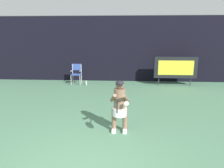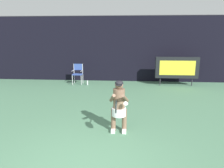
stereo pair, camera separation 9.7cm
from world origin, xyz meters
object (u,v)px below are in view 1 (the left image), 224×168
object	(u,v)px
umpire_chair	(76,73)
tennis_racket	(117,106)
tennis_player	(120,105)
water_bottle	(86,83)
scoreboard	(175,68)

from	to	relation	value
umpire_chair	tennis_racket	bearing A→B (deg)	-68.63
tennis_player	tennis_racket	xyz separation A→B (m)	(-0.05, -0.58, 0.15)
umpire_chair	water_bottle	distance (m)	0.78
umpire_chair	water_bottle	size ratio (longest dim) A/B	4.08
tennis_player	tennis_racket	bearing A→B (deg)	-94.57
umpire_chair	tennis_player	size ratio (longest dim) A/B	0.76
water_bottle	tennis_racket	distance (m)	6.30
tennis_player	tennis_racket	size ratio (longest dim) A/B	2.36
water_bottle	tennis_player	bearing A→B (deg)	-70.49
umpire_chair	tennis_racket	size ratio (longest dim) A/B	1.79
umpire_chair	tennis_player	world-z (taller)	tennis_player
umpire_chair	water_bottle	bearing A→B (deg)	-22.00
scoreboard	water_bottle	bearing A→B (deg)	-177.33
scoreboard	tennis_player	distance (m)	6.25
scoreboard	water_bottle	distance (m)	4.75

